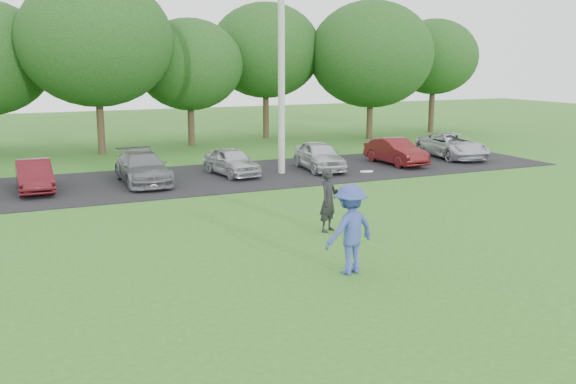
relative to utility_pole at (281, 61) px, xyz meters
name	(u,v)px	position (x,y,z in m)	size (l,w,h in m)	color
ground	(356,283)	(-3.89, -12.74, -4.58)	(100.00, 100.00, 0.00)	#2F641C
parking_lot	(188,179)	(-3.89, 0.26, -4.56)	(32.00, 6.50, 0.03)	black
utility_pole	(281,61)	(0.00, 0.00, 0.00)	(0.28, 0.28, 9.16)	#ADACA7
frisbee_player	(350,229)	(-3.70, -12.10, -3.58)	(1.42, 1.02, 2.32)	#354596
camera_bystander	(328,200)	(-2.48, -8.81, -3.70)	(0.76, 0.70, 1.75)	black
parked_cars	(204,163)	(-3.22, 0.35, -3.97)	(28.46, 4.61, 1.24)	#5C5E64
tree_row	(163,54)	(-2.38, 10.02, 0.33)	(42.39, 9.85, 8.64)	#38281C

